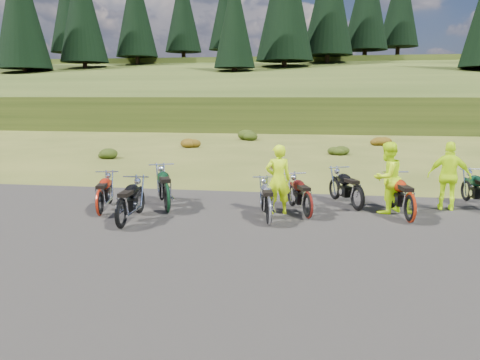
# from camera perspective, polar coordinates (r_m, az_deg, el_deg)

# --- Properties ---
(ground) EXTENTS (300.00, 300.00, 0.00)m
(ground) POSITION_cam_1_polar(r_m,az_deg,el_deg) (11.36, 2.64, -5.78)
(ground) COLOR #3F4918
(ground) RESTS_ON ground
(gravel_pad) EXTENTS (20.00, 12.00, 0.04)m
(gravel_pad) POSITION_cam_1_polar(r_m,az_deg,el_deg) (9.47, 1.31, -9.11)
(gravel_pad) COLOR black
(gravel_pad) RESTS_ON ground
(hill_slope) EXTENTS (300.00, 45.97, 9.37)m
(hill_slope) POSITION_cam_1_polar(r_m,az_deg,el_deg) (60.94, 7.79, 7.26)
(hill_slope) COLOR #2A3913
(hill_slope) RESTS_ON ground
(hill_plateau) EXTENTS (300.00, 90.00, 9.17)m
(hill_plateau) POSITION_cam_1_polar(r_m,az_deg,el_deg) (120.90, 8.37, 8.72)
(hill_plateau) COLOR #2A3913
(hill_plateau) RESTS_ON ground
(conifer_14) EXTENTS (5.28, 5.28, 14.00)m
(conifer_14) POSITION_cam_1_polar(r_m,az_deg,el_deg) (97.14, -24.96, 17.33)
(conifer_14) COLOR black
(conifer_14) RESTS_ON ground
(conifer_15) EXTENTS (7.92, 7.92, 20.00)m
(conifer_15) POSITION_cam_1_polar(r_m,az_deg,el_deg) (99.82, -20.07, 19.54)
(conifer_15) COLOR black
(conifer_15) RESTS_ON ground
(conifer_16) EXTENTS (7.48, 7.48, 19.00)m
(conifer_16) POSITION_cam_1_polar(r_m,az_deg,el_deg) (74.73, -25.25, 18.72)
(conifer_16) COLOR black
(conifer_16) RESTS_ON ground
(conifer_17) EXTENTS (7.04, 7.04, 18.00)m
(conifer_17) POSITION_cam_1_polar(r_m,az_deg,el_deg) (77.04, -18.73, 19.38)
(conifer_17) COLOR black
(conifer_17) RESTS_ON ground
(conifer_18) EXTENTS (6.60, 6.60, 17.00)m
(conifer_18) POSITION_cam_1_polar(r_m,az_deg,el_deg) (80.18, -12.63, 19.79)
(conifer_18) COLOR black
(conifer_18) RESTS_ON ground
(conifer_19) EXTENTS (6.16, 6.16, 16.00)m
(conifer_19) POSITION_cam_1_polar(r_m,az_deg,el_deg) (84.08, -7.01, 19.98)
(conifer_19) COLOR black
(conifer_19) RESTS_ON ground
(conifer_20) EXTENTS (5.72, 5.72, 15.00)m
(conifer_20) POSITION_cam_1_polar(r_m,az_deg,el_deg) (88.55, -1.92, 19.74)
(conifer_20) COLOR black
(conifer_20) RESTS_ON ground
(conifer_21) EXTENTS (5.28, 5.28, 14.00)m
(conifer_21) POSITION_cam_1_polar(r_m,az_deg,el_deg) (62.41, -0.68, 19.00)
(conifer_21) COLOR black
(conifer_21) RESTS_ON ground
(conifer_25) EXTENTS (6.60, 6.60, 17.00)m
(conifer_25) POSITION_cam_1_polar(r_m,az_deg,el_deg) (87.36, 18.98, 20.01)
(conifer_25) COLOR black
(conifer_25) RESTS_ON ground
(shrub_1) EXTENTS (1.03, 1.03, 0.61)m
(shrub_1) POSITION_cam_1_polar(r_m,az_deg,el_deg) (24.58, -15.94, 3.28)
(shrub_1) COLOR black
(shrub_1) RESTS_ON ground
(shrub_2) EXTENTS (1.30, 1.30, 0.77)m
(shrub_2) POSITION_cam_1_polar(r_m,az_deg,el_deg) (28.55, -6.17, 4.70)
(shrub_2) COLOR brown
(shrub_2) RESTS_ON ground
(shrub_3) EXTENTS (1.56, 1.56, 0.92)m
(shrub_3) POSITION_cam_1_polar(r_m,az_deg,el_deg) (33.16, 1.08, 5.67)
(shrub_3) COLOR black
(shrub_3) RESTS_ON ground
(shrub_4) EXTENTS (0.77, 0.77, 0.45)m
(shrub_4) POSITION_cam_1_polar(r_m,az_deg,el_deg) (20.32, 4.34, 2.03)
(shrub_4) COLOR brown
(shrub_4) RESTS_ON ground
(shrub_5) EXTENTS (1.03, 1.03, 0.61)m
(shrub_5) POSITION_cam_1_polar(r_m,az_deg,el_deg) (25.54, 11.81, 3.71)
(shrub_5) COLOR black
(shrub_5) RESTS_ON ground
(shrub_6) EXTENTS (1.30, 1.30, 0.77)m
(shrub_6) POSITION_cam_1_polar(r_m,az_deg,el_deg) (31.07, 16.70, 4.78)
(shrub_6) COLOR brown
(shrub_6) RESTS_ON ground
(motorcycle_0) EXTENTS (0.80, 2.11, 1.09)m
(motorcycle_0) POSITION_cam_1_polar(r_m,az_deg,el_deg) (11.50, -14.21, -5.89)
(motorcycle_0) COLOR black
(motorcycle_0) RESTS_ON ground
(motorcycle_1) EXTENTS (1.08, 2.06, 1.03)m
(motorcycle_1) POSITION_cam_1_polar(r_m,az_deg,el_deg) (12.84, -16.66, -4.31)
(motorcycle_1) COLOR #9A1C0B
(motorcycle_1) RESTS_ON ground
(motorcycle_2) EXTENTS (1.60, 2.36, 1.18)m
(motorcycle_2) POSITION_cam_1_polar(r_m,az_deg,el_deg) (12.78, -8.82, -4.06)
(motorcycle_2) COLOR black
(motorcycle_2) RESTS_ON ground
(motorcycle_3) EXTENTS (1.04, 2.08, 1.04)m
(motorcycle_3) POSITION_cam_1_polar(r_m,az_deg,el_deg) (11.43, 3.52, -5.68)
(motorcycle_3) COLOR #A8A7AC
(motorcycle_3) RESTS_ON ground
(motorcycle_4) EXTENTS (1.30, 2.08, 1.03)m
(motorcycle_4) POSITION_cam_1_polar(r_m,az_deg,el_deg) (12.16, 8.23, -4.80)
(motorcycle_4) COLOR #57130E
(motorcycle_4) RESTS_ON ground
(motorcycle_5) EXTENTS (1.45, 2.14, 1.07)m
(motorcycle_5) POSITION_cam_1_polar(r_m,az_deg,el_deg) (13.23, 14.06, -3.76)
(motorcycle_5) COLOR black
(motorcycle_5) RESTS_ON ground
(motorcycle_6) EXTENTS (1.05, 2.23, 1.12)m
(motorcycle_6) POSITION_cam_1_polar(r_m,az_deg,el_deg) (12.39, 19.90, -5.03)
(motorcycle_6) COLOR maroon
(motorcycle_6) RESTS_ON ground
(person_middle) EXTENTS (0.76, 0.60, 1.85)m
(person_middle) POSITION_cam_1_polar(r_m,az_deg,el_deg) (12.35, 4.66, -0.07)
(person_middle) COLOR #B6E00B
(person_middle) RESTS_ON ground
(person_right_a) EXTENTS (1.17, 1.16, 1.91)m
(person_right_a) POSITION_cam_1_polar(r_m,az_deg,el_deg) (13.04, 17.47, 0.15)
(person_right_a) COLOR #B6E00B
(person_right_a) RESTS_ON ground
(person_right_b) EXTENTS (1.17, 0.65, 1.88)m
(person_right_b) POSITION_cam_1_polar(r_m,az_deg,el_deg) (13.97, 24.13, 0.32)
(person_right_b) COLOR #B6E00B
(person_right_b) RESTS_ON ground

